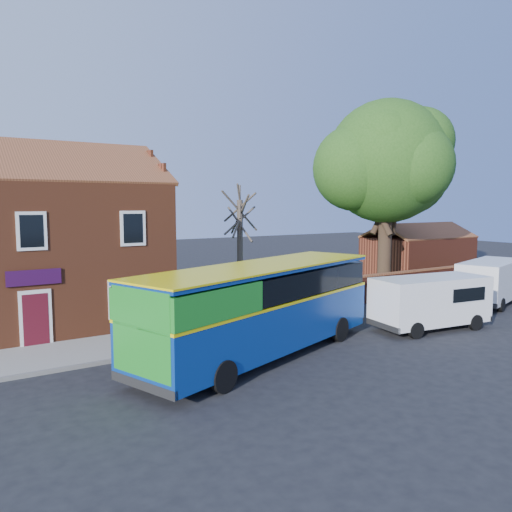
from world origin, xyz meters
TOP-DOWN VIEW (x-y plane):
  - ground at (0.00, 0.00)m, footprint 120.00×120.00m
  - pavement at (-7.00, 5.75)m, footprint 18.00×3.50m
  - kerb at (-7.00, 4.00)m, footprint 18.00×0.15m
  - grass_strip at (13.00, 13.00)m, footprint 26.00×12.00m
  - shop_building at (-7.02, 11.50)m, footprint 12.30×8.13m
  - boundary_wall at (13.00, 7.00)m, footprint 22.00×0.38m
  - outbuilding at (22.00, 13.00)m, footprint 8.20×5.06m
  - bus at (-0.46, 1.69)m, footprint 11.53×6.39m
  - van_near at (8.52, 1.10)m, footprint 5.63×2.85m
  - van_far at (16.08, 2.98)m, footprint 5.97×3.75m
  - large_tree at (15.28, 10.37)m, footprint 10.20×8.07m
  - bare_tree at (4.35, 10.92)m, footprint 2.40×2.86m

SIDE VIEW (x-z plane):
  - ground at x=0.00m, z-range 0.00..0.00m
  - grass_strip at x=13.00m, z-range 0.00..0.04m
  - pavement at x=-7.00m, z-range 0.00..0.12m
  - kerb at x=-7.00m, z-range 0.00..0.14m
  - boundary_wall at x=13.00m, z-range 0.01..1.61m
  - van_near at x=8.52m, z-range 0.14..2.51m
  - van_far at x=16.08m, z-range 0.15..2.59m
  - outbuilding at x=22.00m, z-range -0.48..3.69m
  - bus at x=-0.46m, z-range 0.23..3.64m
  - bare_tree at x=4.35m, z-range 0.08..6.48m
  - shop_building at x=-7.02m, z-range -1.84..8.66m
  - large_tree at x=15.28m, z-range 1.92..14.37m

